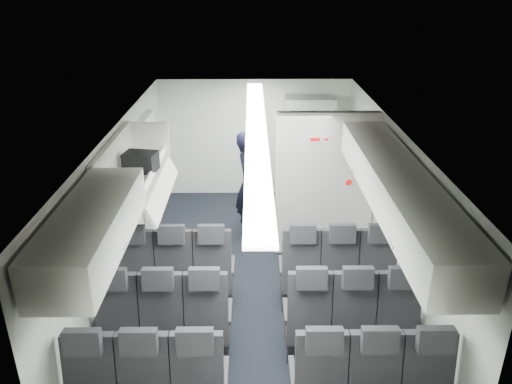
{
  "coord_description": "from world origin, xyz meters",
  "views": [
    {
      "loc": [
        -0.06,
        -5.7,
        3.82
      ],
      "look_at": [
        0.0,
        0.4,
        1.15
      ],
      "focal_mm": 35.0,
      "sensor_mm": 36.0,
      "label": 1
    }
  ],
  "objects_px": {
    "seat_row_front": "(257,278)",
    "carry_on_bag": "(141,162)",
    "galley_unit": "(308,150)",
    "boarding_door": "(150,174)",
    "seat_row_mid": "(258,326)",
    "flight_attendant": "(249,185)"
  },
  "relations": [
    {
      "from": "seat_row_front",
      "to": "seat_row_mid",
      "type": "height_order",
      "value": "same"
    },
    {
      "from": "boarding_door",
      "to": "carry_on_bag",
      "type": "relative_size",
      "value": 4.96
    },
    {
      "from": "boarding_door",
      "to": "carry_on_bag",
      "type": "xyz_separation_m",
      "value": [
        0.27,
        -1.71,
        0.84
      ]
    },
    {
      "from": "galley_unit",
      "to": "boarding_door",
      "type": "bearing_deg",
      "value": -155.72
    },
    {
      "from": "seat_row_front",
      "to": "galley_unit",
      "type": "distance_m",
      "value": 3.43
    },
    {
      "from": "boarding_door",
      "to": "flight_attendant",
      "type": "bearing_deg",
      "value": -8.54
    },
    {
      "from": "seat_row_front",
      "to": "boarding_door",
      "type": "relative_size",
      "value": 1.79
    },
    {
      "from": "boarding_door",
      "to": "flight_attendant",
      "type": "xyz_separation_m",
      "value": [
        1.55,
        -0.23,
        -0.1
      ]
    },
    {
      "from": "seat_row_mid",
      "to": "boarding_door",
      "type": "relative_size",
      "value": 1.79
    },
    {
      "from": "seat_row_mid",
      "to": "boarding_door",
      "type": "xyz_separation_m",
      "value": [
        -1.64,
        2.99,
        0.55
      ]
    },
    {
      "from": "seat_row_front",
      "to": "carry_on_bag",
      "type": "height_order",
      "value": "carry_on_bag"
    },
    {
      "from": "galley_unit",
      "to": "carry_on_bag",
      "type": "distance_m",
      "value": 3.79
    },
    {
      "from": "galley_unit",
      "to": "boarding_door",
      "type": "distance_m",
      "value": 2.84
    },
    {
      "from": "carry_on_bag",
      "to": "boarding_door",
      "type": "bearing_deg",
      "value": 109.84
    },
    {
      "from": "flight_attendant",
      "to": "boarding_door",
      "type": "bearing_deg",
      "value": 74.24
    },
    {
      "from": "seat_row_mid",
      "to": "flight_attendant",
      "type": "height_order",
      "value": "flight_attendant"
    },
    {
      "from": "galley_unit",
      "to": "carry_on_bag",
      "type": "xyz_separation_m",
      "value": [
        -2.32,
        -2.88,
        0.84
      ]
    },
    {
      "from": "carry_on_bag",
      "to": "flight_attendant",
      "type": "bearing_deg",
      "value": 60.14
    },
    {
      "from": "seat_row_front",
      "to": "flight_attendant",
      "type": "bearing_deg",
      "value": 92.87
    },
    {
      "from": "galley_unit",
      "to": "boarding_door",
      "type": "relative_size",
      "value": 1.02
    },
    {
      "from": "boarding_door",
      "to": "flight_attendant",
      "type": "height_order",
      "value": "boarding_door"
    },
    {
      "from": "flight_attendant",
      "to": "seat_row_mid",
      "type": "bearing_deg",
      "value": 174.72
    }
  ]
}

